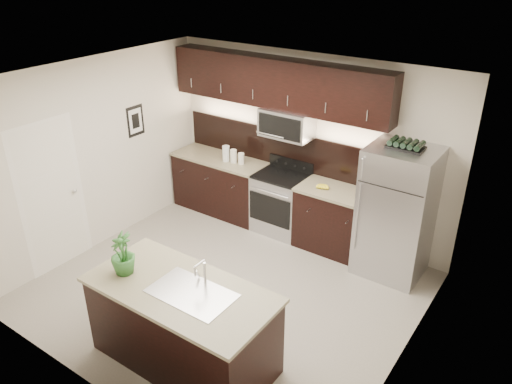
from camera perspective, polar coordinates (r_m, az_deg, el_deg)
ground at (r=6.56m, az=-3.38°, el=-11.08°), size 4.50×4.50×0.00m
room_walls at (r=5.73m, az=-4.93°, el=2.73°), size 4.52×4.02×2.71m
counter_run at (r=7.70m, az=1.56°, el=-0.82°), size 3.51×0.65×0.94m
upper_fixtures at (r=7.20m, az=2.56°, el=11.47°), size 3.49×0.40×1.66m
island at (r=5.37m, az=-8.32°, el=-14.78°), size 1.96×0.96×0.94m
sink_faucet at (r=4.99m, az=-7.31°, el=-11.22°), size 0.84×0.50×0.28m
refrigerator at (r=6.70m, az=15.75°, el=-2.26°), size 0.86×0.77×1.77m
wine_rack at (r=6.33m, az=16.77°, el=5.21°), size 0.44×0.27×0.10m
plant at (r=5.29m, az=-15.01°, el=-6.83°), size 0.31×0.31×0.46m
canisters at (r=7.80m, az=-2.79°, el=4.20°), size 0.37×0.14×0.25m
french_press at (r=6.76m, az=12.64°, el=0.00°), size 0.11×0.11×0.32m
bananas at (r=7.03m, az=7.23°, el=0.71°), size 0.22×0.20×0.06m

